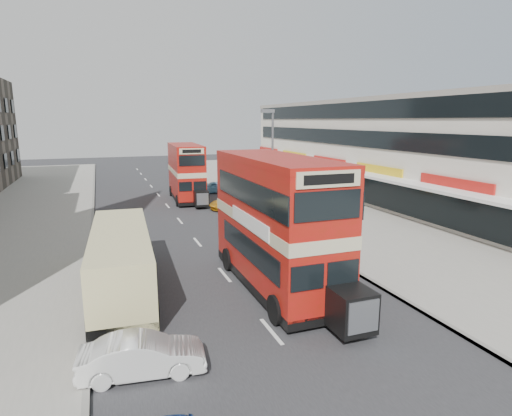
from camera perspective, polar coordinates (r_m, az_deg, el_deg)
name	(u,v)px	position (r m, az deg, el deg)	size (l,w,h in m)	color
ground	(296,361)	(14.15, 5.33, -19.74)	(160.00, 160.00, 0.00)	#28282B
road_surface	(180,221)	(32.15, -10.18, -1.70)	(12.00, 90.00, 0.01)	#28282B
pavement_right	(322,209)	(36.11, 8.89, -0.07)	(12.00, 90.00, 0.15)	gray
kerb_left	(92,227)	(31.70, -21.10, -2.38)	(0.20, 90.00, 0.16)	gray
kerb_right	(257,214)	(33.69, 0.07, -0.78)	(0.20, 90.00, 0.16)	gray
commercial_row	(389,149)	(41.52, 17.45, 7.50)	(9.90, 46.20, 9.30)	beige
street_lamp	(271,156)	(31.28, 2.09, 6.98)	(1.00, 0.20, 8.12)	slate
bus_main	(276,223)	(18.55, 2.76, -1.97)	(2.83, 10.28, 5.67)	black
bus_second	(186,172)	(40.10, -9.34, 4.79)	(2.95, 9.19, 5.00)	black
coach	(121,258)	(19.52, -17.65, -6.42)	(2.87, 9.55, 2.50)	black
car_left_front	(142,356)	(13.59, -15.00, -18.60)	(1.27, 3.64, 1.20)	white
car_right_a	(257,215)	(30.60, 0.18, -0.97)	(1.81, 4.44, 1.29)	#A21810
car_right_b	(232,203)	(35.72, -3.18, 0.70)	(1.83, 3.97, 1.10)	orange
car_right_c	(214,187)	(43.81, -5.68, 2.79)	(1.44, 3.58, 1.22)	#5D99BA
pedestrian_near	(315,212)	(29.85, 7.95, -0.51)	(0.70, 0.48, 1.91)	gray
pedestrian_far	(254,185)	(42.95, -0.33, 3.09)	(0.90, 0.37, 1.54)	gray
cyclist	(229,203)	(34.38, -3.69, 0.70)	(0.74, 1.80, 2.32)	gray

